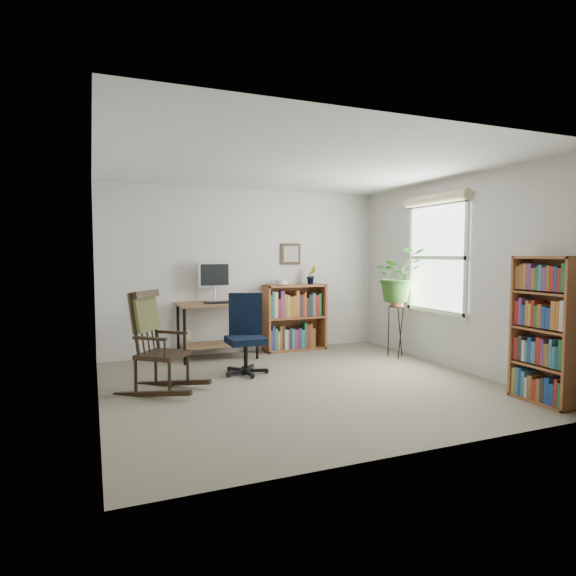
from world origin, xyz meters
name	(u,v)px	position (x,y,z in m)	size (l,w,h in m)	color
floor	(302,384)	(0.00, 0.00, 0.00)	(4.20, 4.00, 0.00)	slate
ceiling	(302,165)	(0.00, 0.00, 2.40)	(4.20, 4.00, 0.00)	silver
wall_back	(247,271)	(0.00, 2.00, 1.20)	(4.20, 0.00, 2.40)	beige
wall_front	(416,289)	(0.00, -2.00, 1.20)	(4.20, 0.00, 2.40)	beige
wall_left	(95,281)	(-2.10, 0.00, 1.20)	(0.00, 4.00, 2.40)	beige
wall_right	(454,274)	(2.10, 0.00, 1.20)	(0.00, 4.00, 2.40)	beige
window	(436,258)	(2.06, 0.30, 1.40)	(0.12, 1.20, 1.50)	silver
desk	(217,330)	(-0.53, 1.70, 0.39)	(1.08, 0.60, 0.78)	brown
monitor	(214,282)	(-0.53, 1.84, 1.06)	(0.46, 0.16, 0.56)	silver
keyboard	(219,302)	(-0.53, 1.58, 0.79)	(0.40, 0.15, 0.03)	black
office_chair	(246,334)	(-0.43, 0.69, 0.49)	(0.54, 0.54, 0.99)	black
rocking_chair	(163,341)	(-1.46, 0.30, 0.54)	(0.56, 0.93, 1.08)	black
low_bookshelf	(295,317)	(0.69, 1.82, 0.50)	(0.94, 0.31, 0.99)	brown
tall_bookshelf	(545,330)	(1.92, -1.49, 0.71)	(0.27, 0.63, 1.43)	brown
plant_stand	(396,328)	(1.80, 0.79, 0.42)	(0.23, 0.23, 0.84)	black
spider_plant	(398,249)	(1.80, 0.79, 1.51)	(1.69, 1.88, 1.46)	#2D5C20
potted_plant_small	(311,281)	(0.97, 1.83, 1.04)	(0.13, 0.24, 0.11)	#2D5C20
framed_picture	(291,254)	(0.69, 1.97, 1.45)	(0.32, 0.04, 0.32)	black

